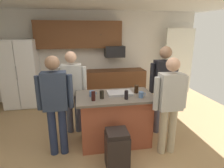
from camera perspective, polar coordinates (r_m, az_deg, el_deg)
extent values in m
plane|color=tan|center=(3.64, -1.34, -18.20)|extent=(7.04, 7.04, 0.00)
cube|color=silver|center=(5.85, -5.67, 8.46)|extent=(6.40, 0.10, 2.60)
cube|color=white|center=(6.26, 19.32, 6.28)|extent=(0.90, 0.06, 2.00)
cube|color=brown|center=(5.59, -9.90, 14.41)|extent=(2.40, 0.35, 0.75)
sphere|color=#4C3823|center=(5.44, -3.34, 14.58)|extent=(0.04, 0.04, 0.04)
cube|color=brown|center=(5.78, 0.75, -0.15)|extent=(1.80, 0.60, 0.90)
sphere|color=#4C3823|center=(5.59, 5.89, -0.79)|extent=(0.04, 0.04, 0.04)
cube|color=white|center=(5.71, -25.65, 2.87)|extent=(0.89, 0.70, 1.82)
cube|color=white|center=(5.44, -28.89, 1.86)|extent=(0.42, 0.04, 1.74)
cube|color=white|center=(5.31, -24.35, 2.14)|extent=(0.42, 0.04, 1.74)
cylinder|color=#B2B2B7|center=(5.32, -26.85, 2.88)|extent=(0.02, 0.02, 0.35)
cube|color=black|center=(5.61, 0.74, 9.78)|extent=(0.56, 0.40, 0.32)
cube|color=#9E4C33|center=(3.56, 0.86, -10.77)|extent=(1.23, 0.68, 0.88)
cube|color=#60564C|center=(3.38, 0.89, -3.74)|extent=(1.37, 0.82, 0.04)
cylinder|color=#4C5166|center=(3.99, 13.46, -8.42)|extent=(0.13, 0.13, 0.85)
cylinder|color=#4C5166|center=(4.06, 15.69, -8.16)|extent=(0.13, 0.13, 0.85)
cube|color=black|center=(3.79, 15.36, 2.11)|extent=(0.38, 0.22, 0.64)
sphere|color=#8C664C|center=(3.71, 15.88, 9.12)|extent=(0.23, 0.23, 0.23)
cylinder|color=black|center=(3.70, 11.97, 1.72)|extent=(0.09, 0.09, 0.58)
cylinder|color=black|center=(3.90, 18.53, 1.96)|extent=(0.09, 0.09, 0.58)
cylinder|color=#4C5166|center=(4.00, -12.63, -8.67)|extent=(0.13, 0.13, 0.81)
cylinder|color=#4C5166|center=(3.99, -10.17, -8.57)|extent=(0.13, 0.13, 0.81)
cube|color=#B7B7B2|center=(3.76, -11.97, 1.24)|extent=(0.38, 0.22, 0.61)
sphere|color=tan|center=(3.68, -12.36, 7.92)|extent=(0.22, 0.22, 0.22)
cylinder|color=#B7B7B2|center=(3.79, -15.59, 0.77)|extent=(0.09, 0.09, 0.55)
cylinder|color=#B7B7B2|center=(3.77, -8.31, 1.12)|extent=(0.09, 0.09, 0.55)
cylinder|color=tan|center=(3.39, 14.95, -13.62)|extent=(0.13, 0.13, 0.80)
cylinder|color=tan|center=(3.46, 17.58, -13.20)|extent=(0.13, 0.13, 0.80)
cube|color=#B7B7B2|center=(3.15, 17.24, -2.23)|extent=(0.38, 0.22, 0.60)
sphere|color=tan|center=(3.05, 17.90, 5.60)|extent=(0.22, 0.22, 0.22)
cylinder|color=#B7B7B2|center=(3.06, 13.20, -2.88)|extent=(0.09, 0.09, 0.54)
cylinder|color=#B7B7B2|center=(3.27, 20.96, -2.29)|extent=(0.09, 0.09, 0.54)
cylinder|color=#232D4C|center=(3.39, -17.39, -13.65)|extent=(0.13, 0.13, 0.81)
cylinder|color=#232D4C|center=(3.37, -14.45, -13.59)|extent=(0.13, 0.13, 0.81)
cube|color=#2D384C|center=(3.10, -16.90, -2.03)|extent=(0.38, 0.22, 0.61)
sphere|color=#8C664C|center=(3.00, -17.57, 6.10)|extent=(0.22, 0.22, 0.22)
cylinder|color=#2D384C|center=(3.15, -21.21, -2.55)|extent=(0.09, 0.09, 0.55)
cylinder|color=#2D384C|center=(3.09, -12.45, -2.18)|extent=(0.09, 0.09, 0.55)
cylinder|color=#4C6B99|center=(3.28, 8.75, -3.19)|extent=(0.09, 0.09, 0.10)
torus|color=#4C6B99|center=(3.30, 9.70, -3.04)|extent=(0.06, 0.01, 0.06)
cylinder|color=black|center=(3.17, 4.33, -3.28)|extent=(0.06, 0.06, 0.15)
cylinder|color=black|center=(3.11, -5.64, -3.63)|extent=(0.07, 0.07, 0.16)
cylinder|color=#4C6B99|center=(3.32, -6.08, -2.90)|extent=(0.09, 0.09, 0.10)
torus|color=#4C6B99|center=(3.32, -5.06, -2.77)|extent=(0.06, 0.01, 0.06)
cylinder|color=black|center=(3.20, -3.08, -3.21)|extent=(0.07, 0.07, 0.14)
cylinder|color=black|center=(3.51, 7.35, -1.51)|extent=(0.08, 0.08, 0.15)
cube|color=#B7B7BC|center=(3.43, 2.35, -2.92)|extent=(0.44, 0.30, 0.02)
cube|color=#A8A8AD|center=(3.43, 2.35, -2.60)|extent=(0.44, 0.30, 0.02)
cube|color=black|center=(3.04, 1.51, -19.46)|extent=(0.34, 0.34, 0.55)
cube|color=black|center=(2.88, 1.56, -14.49)|extent=(0.32, 0.32, 0.06)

